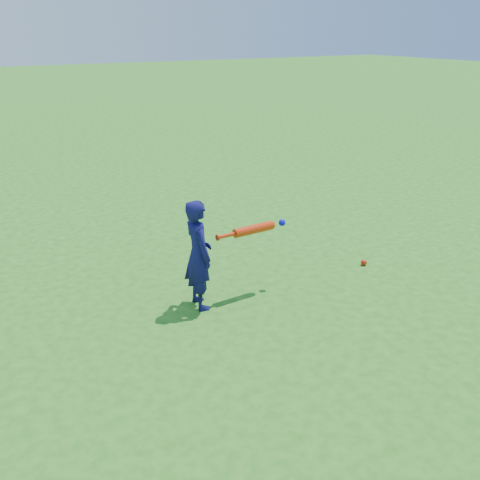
{
  "coord_description": "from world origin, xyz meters",
  "views": [
    {
      "loc": [
        -1.39,
        -3.93,
        2.7
      ],
      "look_at": [
        1.23,
        0.55,
        0.62
      ],
      "focal_mm": 40.0,
      "sensor_mm": 36.0,
      "label": 1
    }
  ],
  "objects": [
    {
      "name": "ground",
      "position": [
        0.0,
        0.0,
        0.0
      ],
      "size": [
        80.0,
        80.0,
        0.0
      ],
      "primitive_type": "plane",
      "color": "#24701A",
      "rests_on": "ground"
    },
    {
      "name": "child",
      "position": [
        0.73,
        0.52,
        0.57
      ],
      "size": [
        0.31,
        0.44,
        1.15
      ],
      "primitive_type": "imported",
      "rotation": [
        0.0,
        0.0,
        1.49
      ],
      "color": "#11104B",
      "rests_on": "ground"
    },
    {
      "name": "ground_ball_red",
      "position": [
        2.9,
        0.42,
        0.04
      ],
      "size": [
        0.07,
        0.07,
        0.07
      ],
      "primitive_type": "sphere",
      "color": "red",
      "rests_on": "ground"
    },
    {
      "name": "bat_swing",
      "position": [
        1.4,
        0.5,
        0.73
      ],
      "size": [
        0.86,
        0.12,
        0.1
      ],
      "rotation": [
        0.0,
        0.0,
        0.05
      ],
      "color": "red",
      "rests_on": "ground"
    }
  ]
}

